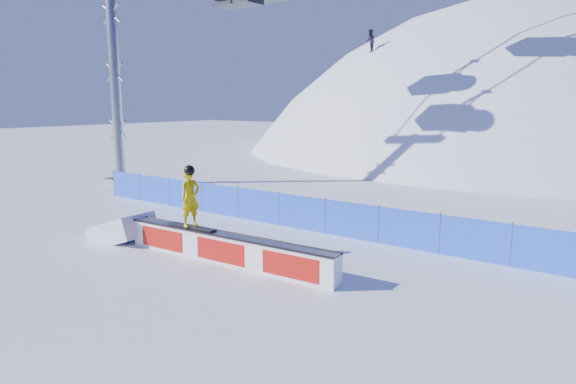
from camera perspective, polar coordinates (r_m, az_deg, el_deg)
The scene contains 7 objects.
ground at distance 14.94m, azimuth -8.61°, elevation -7.51°, with size 160.00×160.00×0.00m, color white.
snow_hill at distance 57.53m, azimuth 24.19°, elevation -13.89°, with size 64.00×64.00×64.00m.
safety_fence at distance 18.11m, azimuth 1.49°, elevation -2.31°, with size 22.05×0.05×1.30m.
rail_box at distance 14.49m, azimuth -6.96°, elevation -6.27°, with size 7.15×0.81×0.86m.
snow_ramp at distance 17.76m, azimuth -17.89°, elevation -5.05°, with size 2.00×1.33×0.75m, color white, non-canonical shape.
snowboarder at distance 15.06m, azimuth -10.81°, elevation -0.55°, with size 1.76×0.67×1.83m.
distant_skiers at distance 40.01m, azimuth 26.76°, elevation 17.53°, with size 24.08×7.86×8.28m.
Camera 1 is at (10.19, -9.96, 4.47)m, focal length 32.00 mm.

